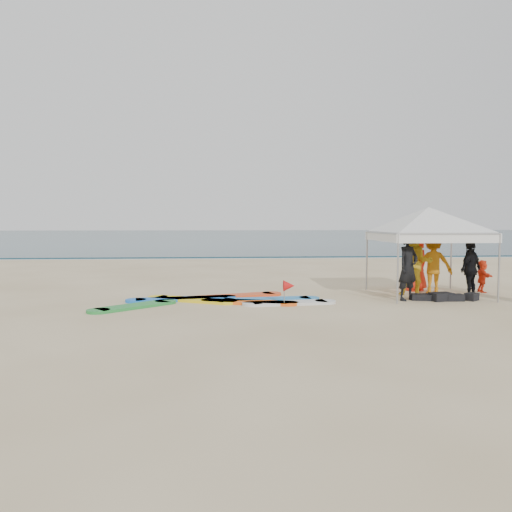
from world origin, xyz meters
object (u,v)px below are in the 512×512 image
object	(u,v)px
person_black_b	(470,269)
marker_pennant	(289,286)
person_yellow	(416,263)
person_seated	(482,276)
person_black_a	(408,267)
person_orange_b	(416,263)
person_orange_a	(433,264)
canopy_tent	(428,208)
surfboard_spread	(222,301)

from	to	relation	value
person_black_b	marker_pennant	xyz separation A→B (m)	(-5.15, -0.86, -0.30)
marker_pennant	person_yellow	bearing A→B (deg)	18.80
person_yellow	person_seated	world-z (taller)	person_yellow
person_black_a	person_orange_b	distance (m)	2.00
person_seated	person_black_b	bearing A→B (deg)	147.14
person_orange_a	person_seated	distance (m)	1.66
canopy_tent	marker_pennant	size ratio (longest dim) A/B	5.96
person_black_a	person_yellow	bearing A→B (deg)	25.19
person_orange_b	person_seated	size ratio (longest dim) A/B	1.79
person_orange_b	person_yellow	bearing A→B (deg)	40.29
surfboard_spread	marker_pennant	bearing A→B (deg)	-22.20
person_black_a	person_seated	world-z (taller)	person_black_a
person_orange_a	person_black_b	xyz separation A→B (m)	(0.69, -0.86, -0.08)
person_seated	marker_pennant	world-z (taller)	person_seated
marker_pennant	surfboard_spread	xyz separation A→B (m)	(-1.68, 0.69, -0.46)
person_orange_a	person_seated	world-z (taller)	person_orange_a
person_orange_a	canopy_tent	size ratio (longest dim) A/B	0.46
person_black_a	canopy_tent	bearing A→B (deg)	13.43
person_black_a	person_black_b	size ratio (longest dim) A/B	1.14
person_orange_a	surfboard_spread	bearing A→B (deg)	19.78
person_orange_a	marker_pennant	bearing A→B (deg)	31.33
person_orange_a	person_orange_b	xyz separation A→B (m)	(-0.24, 0.61, -0.02)
person_orange_b	canopy_tent	size ratio (longest dim) A/B	0.45
person_black_a	person_orange_b	bearing A→B (deg)	31.92
person_orange_b	surfboard_spread	world-z (taller)	person_orange_b
surfboard_spread	person_black_b	bearing A→B (deg)	1.43
person_black_a	person_orange_b	xyz separation A→B (m)	(0.94, 1.76, -0.04)
person_black_a	person_black_b	distance (m)	1.90
person_yellow	marker_pennant	size ratio (longest dim) A/B	2.97
marker_pennant	person_orange_a	bearing A→B (deg)	21.10
person_yellow	person_black_b	world-z (taller)	person_yellow
person_seated	surfboard_spread	bearing A→B (deg)	107.33
person_seated	person_black_a	bearing A→B (deg)	123.95
person_seated	person_orange_a	bearing A→B (deg)	104.90
canopy_tent	person_orange_a	bearing A→B (deg)	46.31
person_orange_a	canopy_tent	bearing A→B (deg)	56.53
person_black_b	marker_pennant	size ratio (longest dim) A/B	2.49
person_seated	person_yellow	bearing A→B (deg)	113.52
person_black_a	person_black_b	bearing A→B (deg)	-21.25
person_black_a	person_orange_a	distance (m)	1.65
person_orange_b	person_seated	world-z (taller)	person_orange_b
person_black_a	marker_pennant	bearing A→B (deg)	159.90
person_orange_b	person_seated	bearing A→B (deg)	140.15
marker_pennant	person_black_a	bearing A→B (deg)	9.87
person_black_b	person_black_a	bearing A→B (deg)	-26.53
person_orange_a	person_orange_b	world-z (taller)	person_orange_a
person_black_b	surfboard_spread	bearing A→B (deg)	-33.82
person_orange_a	person_black_b	world-z (taller)	person_orange_a
person_yellow	person_black_b	distance (m)	1.45
person_yellow	person_seated	xyz separation A→B (m)	(2.29, 0.62, -0.46)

